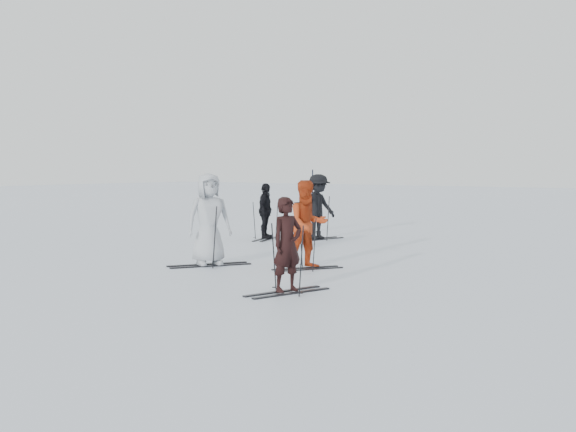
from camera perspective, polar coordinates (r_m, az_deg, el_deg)
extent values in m
plane|color=silver|center=(16.06, -2.09, -3.76)|extent=(120.00, 120.00, 0.00)
imported|color=black|center=(12.25, -0.06, -2.39)|extent=(0.53, 0.67, 1.61)
imported|color=#B13714|center=(15.08, 1.55, -0.76)|extent=(1.06, 1.12, 1.84)
imported|color=#AFB4B9|center=(15.68, -6.27, -0.33)|extent=(1.04, 1.16, 1.98)
imported|color=black|center=(21.19, -1.80, 0.33)|extent=(0.68, 1.03, 1.63)
imported|color=black|center=(21.14, 2.40, 0.68)|extent=(0.94, 1.34, 1.89)
cylinder|color=black|center=(26.43, 1.95, 1.50)|extent=(0.06, 0.06, 2.03)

